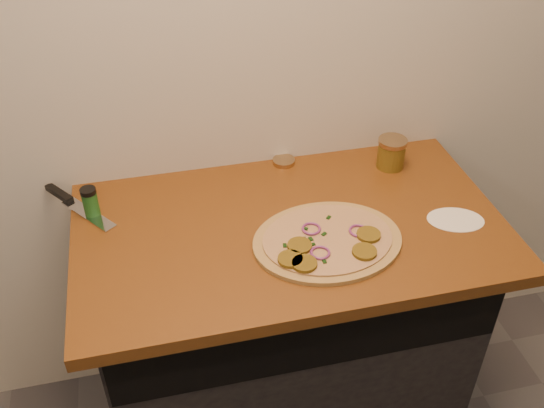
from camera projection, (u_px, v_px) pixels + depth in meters
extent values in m
cube|color=beige|center=(263.00, 25.00, 1.68)|extent=(4.00, 0.02, 2.70)
cube|color=black|center=(285.00, 328.00, 2.01)|extent=(1.10, 0.60, 0.86)
cube|color=brown|center=(290.00, 229.00, 1.71)|extent=(1.20, 0.70, 0.04)
cylinder|color=tan|center=(327.00, 241.00, 1.63)|extent=(0.42, 0.42, 0.01)
cylinder|color=beige|center=(328.00, 238.00, 1.62)|extent=(0.36, 0.36, 0.01)
cylinder|color=brown|center=(364.00, 252.00, 1.57)|extent=(0.07, 0.07, 0.01)
cylinder|color=brown|center=(300.00, 246.00, 1.59)|extent=(0.07, 0.07, 0.01)
cylinder|color=brown|center=(290.00, 259.00, 1.55)|extent=(0.07, 0.07, 0.01)
cylinder|color=brown|center=(304.00, 264.00, 1.53)|extent=(0.07, 0.07, 0.01)
cylinder|color=brown|center=(369.00, 235.00, 1.63)|extent=(0.07, 0.07, 0.01)
torus|color=#772C6F|center=(358.00, 231.00, 1.64)|extent=(0.05, 0.05, 0.01)
torus|color=#772C6F|center=(320.00, 253.00, 1.57)|extent=(0.05, 0.05, 0.01)
torus|color=#772C6F|center=(311.00, 229.00, 1.65)|extent=(0.05, 0.05, 0.01)
cube|color=black|center=(304.00, 239.00, 1.62)|extent=(0.01, 0.02, 0.00)
cube|color=black|center=(286.00, 259.00, 1.55)|extent=(0.02, 0.01, 0.00)
cube|color=black|center=(312.00, 244.00, 1.60)|extent=(0.02, 0.01, 0.00)
cube|color=black|center=(371.00, 232.00, 1.64)|extent=(0.01, 0.02, 0.00)
cube|color=black|center=(311.00, 239.00, 1.62)|extent=(0.01, 0.02, 0.00)
cube|color=black|center=(324.00, 261.00, 1.55)|extent=(0.01, 0.01, 0.00)
cube|color=black|center=(324.00, 234.00, 1.63)|extent=(0.02, 0.02, 0.00)
cube|color=black|center=(366.00, 246.00, 1.59)|extent=(0.01, 0.01, 0.00)
cube|color=black|center=(285.00, 245.00, 1.60)|extent=(0.01, 0.02, 0.00)
cube|color=black|center=(305.00, 229.00, 1.65)|extent=(0.02, 0.02, 0.00)
cube|color=black|center=(329.00, 217.00, 1.69)|extent=(0.02, 0.02, 0.00)
cube|color=#B7BAC1|center=(89.00, 214.00, 1.73)|extent=(0.16, 0.19, 0.00)
cube|color=black|center=(59.00, 193.00, 1.80)|extent=(0.09, 0.10, 0.02)
cylinder|color=tan|center=(284.00, 161.00, 1.94)|extent=(0.09, 0.09, 0.02)
cylinder|color=#9F290F|center=(391.00, 155.00, 1.90)|extent=(0.09, 0.09, 0.08)
cylinder|color=tan|center=(393.00, 142.00, 1.87)|extent=(0.09, 0.09, 0.01)
cylinder|color=#1C591E|center=(91.00, 204.00, 1.71)|extent=(0.04, 0.04, 0.08)
cylinder|color=black|center=(88.00, 191.00, 1.68)|extent=(0.05, 0.05, 0.01)
cylinder|color=white|center=(455.00, 220.00, 1.71)|extent=(0.20, 0.20, 0.00)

